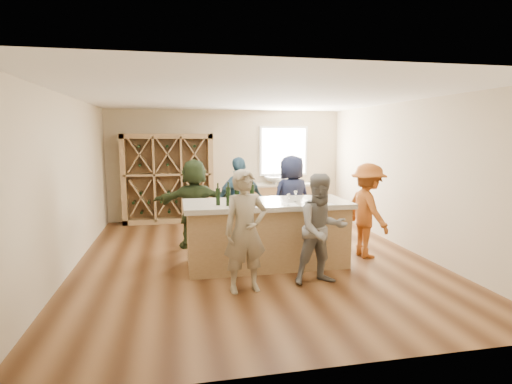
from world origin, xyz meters
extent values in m
cube|color=#57351C|center=(0.00, 0.00, -0.05)|extent=(6.00, 7.00, 0.10)
cube|color=white|center=(0.00, 0.00, 2.85)|extent=(6.00, 7.00, 0.10)
cube|color=tan|center=(0.00, 3.55, 1.40)|extent=(6.00, 0.10, 2.80)
cube|color=tan|center=(0.00, -3.55, 1.40)|extent=(6.00, 0.10, 2.80)
cube|color=tan|center=(-3.05, 0.00, 1.40)|extent=(0.10, 7.00, 2.80)
cube|color=tan|center=(3.05, 0.00, 1.40)|extent=(0.10, 7.00, 2.80)
cube|color=white|center=(1.50, 3.47, 1.75)|extent=(1.30, 0.06, 1.30)
cube|color=white|center=(1.50, 3.44, 1.75)|extent=(1.18, 0.01, 1.18)
cube|color=#967448|center=(-1.50, 3.27, 1.10)|extent=(2.20, 0.45, 2.20)
cube|color=#967448|center=(1.40, 3.20, 0.43)|extent=(1.60, 0.58, 0.86)
cube|color=#B0A690|center=(1.40, 3.20, 0.89)|extent=(1.70, 0.62, 0.06)
imported|color=silver|center=(1.20, 3.20, 1.01)|extent=(0.54, 0.54, 0.19)
cylinder|color=silver|center=(1.20, 3.38, 1.07)|extent=(0.02, 0.02, 0.30)
cube|color=#967448|center=(0.15, -0.43, 0.50)|extent=(2.60, 1.00, 1.00)
cube|color=#B0A690|center=(0.15, -0.43, 1.04)|extent=(2.72, 1.12, 0.08)
cylinder|color=black|center=(-0.67, -0.63, 1.21)|extent=(0.09, 0.09, 0.27)
cylinder|color=black|center=(-0.52, -0.71, 1.23)|extent=(0.09, 0.09, 0.29)
cylinder|color=black|center=(-0.36, -0.56, 1.23)|extent=(0.09, 0.09, 0.29)
cylinder|color=black|center=(-0.28, -0.61, 1.21)|extent=(0.08, 0.08, 0.26)
cylinder|color=black|center=(-0.11, -0.54, 1.23)|extent=(0.07, 0.07, 0.30)
cone|color=white|center=(-0.15, -0.86, 1.17)|extent=(0.07, 0.07, 0.19)
cone|color=white|center=(0.40, -0.88, 1.17)|extent=(0.07, 0.07, 0.19)
cone|color=white|center=(0.89, -0.92, 1.18)|extent=(0.10, 0.10, 0.19)
cone|color=white|center=(0.61, -0.58, 1.17)|extent=(0.09, 0.09, 0.19)
cone|color=white|center=(1.07, -0.67, 1.18)|extent=(0.08, 0.08, 0.19)
cube|color=white|center=(-0.25, -0.82, 1.08)|extent=(0.31, 0.37, 0.00)
cube|color=white|center=(0.45, -0.81, 1.08)|extent=(0.21, 0.29, 0.00)
cube|color=white|center=(1.01, -0.85, 1.08)|extent=(0.28, 0.33, 0.00)
imported|color=gray|center=(-0.39, -1.50, 0.85)|extent=(0.68, 0.54, 1.71)
imported|color=slate|center=(0.75, -1.43, 0.81)|extent=(0.82, 0.49, 1.62)
imported|color=#994C19|center=(2.02, -0.33, 0.84)|extent=(0.61, 1.13, 1.68)
imported|color=#335972|center=(-0.09, 0.82, 0.88)|extent=(1.14, 0.84, 1.75)
imported|color=#191E38|center=(0.96, 0.85, 0.89)|extent=(0.99, 0.77, 1.77)
imported|color=#263319|center=(-0.97, 0.89, 0.86)|extent=(1.63, 0.66, 1.72)
camera|label=1|loc=(-1.30, -6.78, 2.17)|focal=28.00mm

